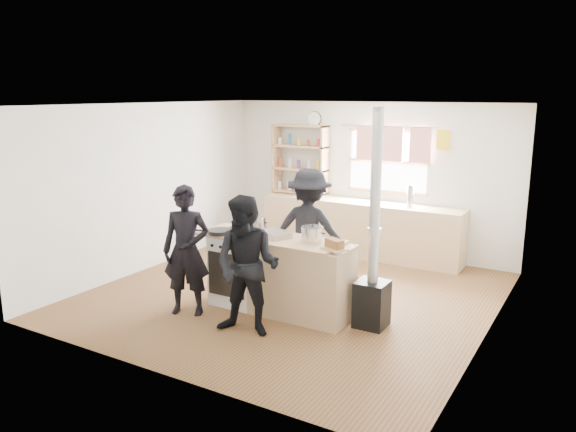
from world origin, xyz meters
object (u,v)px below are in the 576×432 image
object	(u,v)px
flue_heater	(373,273)
person_far	(309,230)
cooking_island	(280,275)
bread_board	(334,245)
thermos	(410,197)
roast_tray	(275,234)
person_near_left	(186,251)
skillet_greens	(220,231)
person_near_right	(247,266)
stockpot_counter	(312,234)
stockpot_stove	(257,223)

from	to	relation	value
flue_heater	person_far	distance (m)	1.43
cooking_island	bread_board	bearing A→B (deg)	-8.61
thermos	roast_tray	bearing A→B (deg)	-105.75
bread_board	flue_heater	world-z (taller)	flue_heater
thermos	person_near_left	bearing A→B (deg)	-115.55
thermos	skillet_greens	distance (m)	3.29
cooking_island	roast_tray	size ratio (longest dim) A/B	4.49
cooking_island	person_near_right	size ratio (longest dim) A/B	1.25
person_near_right	stockpot_counter	bearing A→B (deg)	54.62
person_near_right	bread_board	bearing A→B (deg)	29.34
cooking_island	skillet_greens	size ratio (longest dim) A/B	5.16
stockpot_stove	thermos	bearing A→B (deg)	65.43
stockpot_counter	person_near_left	world-z (taller)	person_near_left
roast_tray	person_far	distance (m)	0.85
thermos	flue_heater	world-z (taller)	flue_heater
cooking_island	flue_heater	xyz separation A→B (m)	(1.15, 0.13, 0.18)
person_near_right	skillet_greens	bearing A→B (deg)	133.33
thermos	person_near_right	size ratio (longest dim) A/B	0.21
cooking_island	person_near_left	xyz separation A→B (m)	(-0.93, -0.63, 0.33)
thermos	cooking_island	xyz separation A→B (m)	(-0.69, -2.77, -0.60)
roast_tray	person_near_right	bearing A→B (deg)	-80.83
roast_tray	stockpot_stove	bearing A→B (deg)	152.54
skillet_greens	person_near_right	xyz separation A→B (m)	(0.79, -0.57, -0.17)
thermos	stockpot_counter	size ratio (longest dim) A/B	1.21
person_far	stockpot_counter	bearing A→B (deg)	113.56
person_near_left	person_near_right	world-z (taller)	person_near_left
thermos	skillet_greens	size ratio (longest dim) A/B	0.85
cooking_island	stockpot_stove	world-z (taller)	stockpot_stove
person_near_left	person_near_right	xyz separation A→B (m)	(0.97, -0.12, -0.01)
cooking_island	person_near_left	distance (m)	1.17
cooking_island	person_near_right	distance (m)	0.82
skillet_greens	bread_board	distance (m)	1.54
skillet_greens	roast_tray	bearing A→B (deg)	17.11
skillet_greens	bread_board	size ratio (longest dim) A/B	1.13
stockpot_counter	person_near_right	xyz separation A→B (m)	(-0.37, -0.82, -0.23)
thermos	bread_board	xyz separation A→B (m)	(0.09, -2.89, -0.08)
cooking_island	flue_heater	bearing A→B (deg)	6.55
stockpot_counter	stockpot_stove	bearing A→B (deg)	170.03
skillet_greens	flue_heater	bearing A→B (deg)	9.58
thermos	skillet_greens	xyz separation A→B (m)	(-1.44, -2.96, -0.10)
stockpot_stove	bread_board	size ratio (longest dim) A/B	0.69
stockpot_counter	person_near_right	distance (m)	0.93
skillet_greens	stockpot_stove	bearing A→B (deg)	55.91
thermos	person_far	xyz separation A→B (m)	(-0.75, -1.91, -0.23)
skillet_greens	person_near_left	distance (m)	0.51
roast_tray	person_far	bearing A→B (deg)	88.22
cooking_island	stockpot_stove	bearing A→B (deg)	155.34
person_far	roast_tray	bearing A→B (deg)	81.35
stockpot_counter	person_far	distance (m)	0.94
cooking_island	thermos	bearing A→B (deg)	76.00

